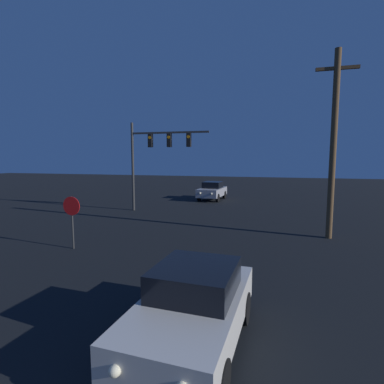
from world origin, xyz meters
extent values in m
cube|color=beige|center=(1.94, 6.12, 0.70)|extent=(1.99, 3.91, 0.70)
cube|color=black|center=(1.95, 6.32, 1.32)|extent=(1.61, 1.76, 0.54)
cylinder|color=black|center=(2.71, 4.90, 0.35)|extent=(0.23, 0.71, 0.70)
cylinder|color=black|center=(1.05, 4.98, 0.35)|extent=(0.23, 0.71, 0.70)
cylinder|color=black|center=(2.83, 7.27, 0.35)|extent=(0.23, 0.71, 0.70)
cylinder|color=black|center=(1.17, 7.35, 0.35)|extent=(0.23, 0.71, 0.70)
sphere|color=#F9EFC6|center=(1.35, 4.22, 0.77)|extent=(0.18, 0.18, 0.18)
cube|color=#99999E|center=(-1.97, 26.68, 0.70)|extent=(2.08, 3.95, 0.70)
cube|color=black|center=(-1.95, 26.87, 1.32)|extent=(1.65, 1.80, 0.54)
cylinder|color=black|center=(-1.23, 25.44, 0.35)|extent=(0.25, 0.72, 0.70)
cylinder|color=black|center=(-2.88, 25.56, 0.35)|extent=(0.25, 0.72, 0.70)
cylinder|color=black|center=(-1.05, 27.80, 0.35)|extent=(0.25, 0.72, 0.70)
cylinder|color=black|center=(-2.70, 27.93, 0.35)|extent=(0.25, 0.72, 0.70)
sphere|color=#F9EFC6|center=(-1.62, 24.72, 0.77)|extent=(0.18, 0.18, 0.18)
sphere|color=#F9EFC6|center=(-2.60, 24.79, 0.77)|extent=(0.18, 0.18, 0.18)
cylinder|color=#2D2D2D|center=(-6.23, 19.92, 3.06)|extent=(0.18, 0.18, 6.11)
cube|color=#2D2D2D|center=(-3.51, 19.92, 5.38)|extent=(5.45, 0.12, 0.12)
cube|color=black|center=(-4.87, 19.92, 4.87)|extent=(0.28, 0.28, 0.90)
cylinder|color=orange|center=(-4.87, 19.77, 5.07)|extent=(0.20, 0.02, 0.20)
cube|color=black|center=(-3.51, 19.92, 4.87)|extent=(0.28, 0.28, 0.90)
cylinder|color=orange|center=(-3.51, 19.77, 5.07)|extent=(0.20, 0.02, 0.20)
cube|color=black|center=(-2.15, 19.92, 4.87)|extent=(0.28, 0.28, 0.90)
cylinder|color=orange|center=(-2.15, 19.77, 5.07)|extent=(0.20, 0.02, 0.20)
cylinder|color=#2D2D2D|center=(-4.48, 11.00, 1.08)|extent=(0.07, 0.07, 2.15)
cylinder|color=red|center=(-4.48, 10.98, 1.77)|extent=(0.76, 0.03, 0.76)
cylinder|color=brown|center=(5.87, 15.59, 4.22)|extent=(0.28, 0.28, 8.43)
cube|color=brown|center=(5.87, 15.59, 7.59)|extent=(1.78, 0.14, 0.14)
camera|label=1|loc=(3.41, 0.82, 3.70)|focal=28.00mm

